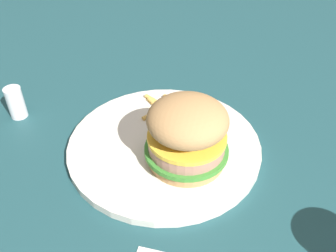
% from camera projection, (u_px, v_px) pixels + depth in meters
% --- Properties ---
extents(ground_plane, '(1.60, 1.60, 0.00)m').
position_uv_depth(ground_plane, '(164.00, 148.00, 0.56)').
color(ground_plane, '#1E474C').
extents(plate, '(0.29, 0.29, 0.01)m').
position_uv_depth(plate, '(168.00, 144.00, 0.56)').
color(plate, silver).
rests_on(plate, ground_plane).
extents(sandwich, '(0.12, 0.12, 0.10)m').
position_uv_depth(sandwich, '(187.00, 133.00, 0.50)').
color(sandwich, tan).
rests_on(sandwich, plate).
extents(fries_pile, '(0.08, 0.09, 0.01)m').
position_uv_depth(fries_pile, '(163.00, 109.00, 0.62)').
color(fries_pile, gold).
rests_on(fries_pile, plate).
extents(salt_shaker, '(0.03, 0.03, 0.06)m').
position_uv_depth(salt_shaker, '(16.00, 103.00, 0.61)').
color(salt_shaker, white).
rests_on(salt_shaker, ground_plane).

